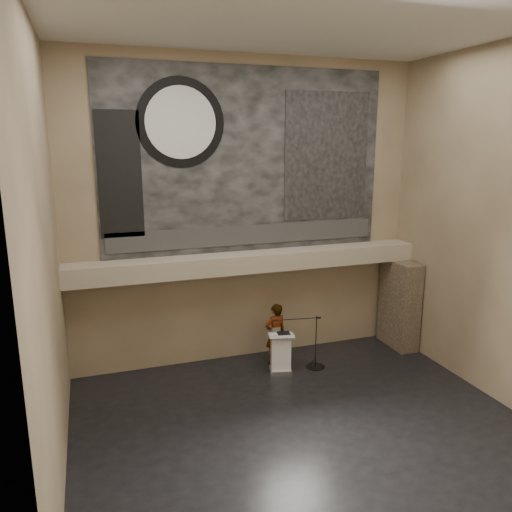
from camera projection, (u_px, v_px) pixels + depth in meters
name	position (u px, v px, depth m)	size (l,w,h in m)	color
floor	(301.00, 424.00, 11.28)	(10.00, 10.00, 0.00)	black
ceiling	(311.00, 18.00, 9.35)	(10.00, 10.00, 0.00)	silver
wall_back	(247.00, 214.00, 14.00)	(10.00, 0.02, 8.50)	#77654C
wall_front	(430.00, 296.00, 6.63)	(10.00, 0.02, 8.50)	#77654C
wall_left	(45.00, 258.00, 8.75)	(0.02, 8.00, 8.50)	#77654C
wall_right	(497.00, 227.00, 11.88)	(0.02, 8.00, 8.50)	#77654C
soffit	(251.00, 262.00, 13.93)	(10.00, 0.80, 0.50)	tan
sprinkler_left	(196.00, 277.00, 13.44)	(0.04, 0.04, 0.06)	#B2893D
sprinkler_right	(314.00, 266.00, 14.54)	(0.04, 0.04, 0.06)	#B2893D
banner	(247.00, 161.00, 13.65)	(8.00, 0.05, 5.00)	black
banner_text_strip	(248.00, 235.00, 14.07)	(7.76, 0.02, 0.55)	#2B2B2B
banner_clock_rim	(181.00, 123.00, 12.82)	(2.30, 2.30, 0.02)	black
banner_clock_face	(181.00, 123.00, 12.80)	(1.84, 1.84, 0.02)	silver
banner_building_print	(327.00, 157.00, 14.34)	(2.60, 0.02, 3.60)	black
banner_brick_print	(120.00, 175.00, 12.61)	(1.10, 0.02, 3.20)	black
stone_pier	(399.00, 304.00, 15.34)	(0.60, 1.40, 2.70)	#47382B
lectern	(281.00, 352.00, 13.74)	(0.78, 0.64, 1.13)	silver
binder	(284.00, 334.00, 13.60)	(0.33, 0.27, 0.04)	black
papers	(276.00, 335.00, 13.55)	(0.20, 0.27, 0.01)	white
speaker_person	(275.00, 334.00, 14.12)	(0.66, 0.43, 1.80)	silver
mic_stand	(314.00, 359.00, 14.06)	(1.48, 0.52, 1.53)	black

